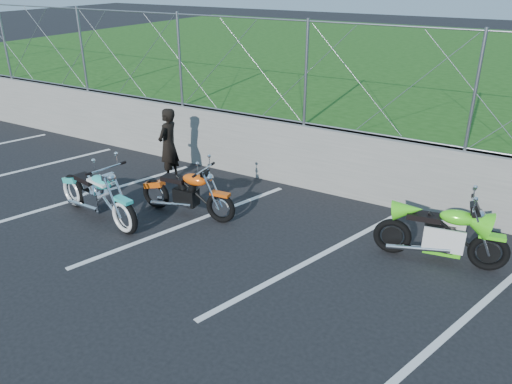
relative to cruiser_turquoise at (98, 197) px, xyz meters
The scene contains 9 objects.
ground 1.54m from the cruiser_turquoise, 11.51° to the right, with size 90.00×90.00×0.00m, color black.
retaining_wall 3.52m from the cruiser_turquoise, 65.70° to the left, with size 30.00×0.22×1.30m, color slate.
grass_field 13.29m from the cruiser_turquoise, 83.74° to the left, with size 30.00×20.00×1.30m, color #1E4C14.
chain_link_fence 3.98m from the cruiser_turquoise, 65.70° to the left, with size 28.00×0.03×2.00m.
parking_lines 2.78m from the cruiser_turquoise, 14.91° to the left, with size 18.29×4.31×0.01m.
cruiser_turquoise is the anchor object (origin of this frame).
naked_orange 1.57m from the cruiser_turquoise, 36.95° to the left, with size 1.94×0.66×0.97m.
sportbike_green 5.76m from the cruiser_turquoise, 16.28° to the left, with size 1.97×0.70×1.03m.
person_standing 2.13m from the cruiser_turquoise, 93.08° to the left, with size 0.56×0.37×1.55m, color black.
Camera 1 is at (4.95, -5.19, 4.13)m, focal length 35.00 mm.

